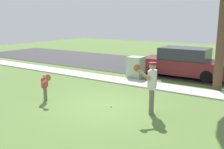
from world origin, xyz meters
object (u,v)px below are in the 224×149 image
at_px(baseball, 111,106).
at_px(parked_suv_maroon, 184,63).
at_px(person_child, 46,83).
at_px(person_adult, 151,82).
at_px(utility_cabinet, 136,67).

distance_m(baseball, parked_suv_maroon, 6.60).
xyz_separation_m(person_child, baseball, (2.54, 0.81, -0.68)).
bearing_deg(parked_suv_maroon, baseball, 84.34).
bearing_deg(person_child, parked_suv_maroon, 52.96).
relative_size(person_adult, utility_cabinet, 1.51).
relative_size(baseball, parked_suv_maroon, 0.02).
xyz_separation_m(person_child, utility_cabinet, (1.06, 5.55, -0.13)).
xyz_separation_m(baseball, parked_suv_maroon, (0.65, 6.52, 0.75)).
distance_m(person_child, baseball, 2.75).
bearing_deg(person_adult, baseball, -6.48).
relative_size(person_child, utility_cabinet, 0.95).
height_order(person_adult, parked_suv_maroon, person_adult).
height_order(utility_cabinet, parked_suv_maroon, parked_suv_maroon).
xyz_separation_m(person_adult, parked_suv_maroon, (-0.85, 6.34, -0.32)).
height_order(person_child, baseball, person_child).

